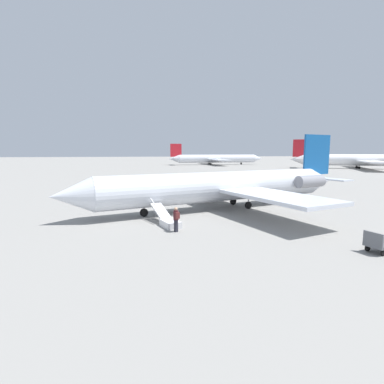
% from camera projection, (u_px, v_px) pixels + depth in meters
% --- Properties ---
extents(ground_plane, '(600.00, 600.00, 0.00)m').
position_uv_depth(ground_plane, '(220.00, 209.00, 29.21)').
color(ground_plane, gray).
extents(airplane_main, '(30.32, 23.28, 7.45)m').
position_uv_depth(airplane_main, '(229.00, 186.00, 29.36)').
color(airplane_main, silver).
rests_on(airplane_main, ground).
extents(airplane_far_right, '(40.87, 30.97, 8.71)m').
position_uv_depth(airplane_far_right, '(216.00, 159.00, 126.61)').
color(airplane_far_right, silver).
rests_on(airplane_far_right, ground).
extents(airplane_taxiing_distant, '(45.19, 35.99, 9.60)m').
position_uv_depth(airplane_taxiing_distant, '(370.00, 160.00, 95.58)').
color(airplane_taxiing_distant, white).
rests_on(airplane_taxiing_distant, ground).
extents(boarding_stairs, '(2.06, 4.14, 1.81)m').
position_uv_depth(boarding_stairs, '(168.00, 221.00, 22.42)').
color(boarding_stairs, silver).
rests_on(boarding_stairs, ground).
extents(passenger, '(0.41, 0.56, 1.74)m').
position_uv_depth(passenger, '(176.00, 218.00, 20.68)').
color(passenger, '#23232D').
rests_on(passenger, ground).
extents(luggage_cart, '(2.40, 1.59, 1.22)m').
position_uv_depth(luggage_cart, '(383.00, 244.00, 16.61)').
color(luggage_cart, '#595B60').
rests_on(luggage_cart, ground).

